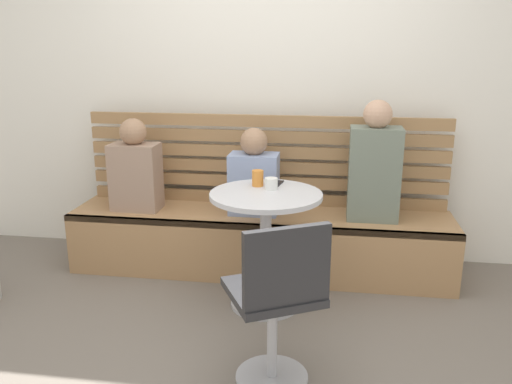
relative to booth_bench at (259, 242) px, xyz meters
name	(u,v)px	position (x,y,z in m)	size (l,w,h in m)	color
ground	(226,366)	(0.00, -1.20, -0.22)	(8.00, 8.00, 0.00)	#70665B
back_wall	(268,65)	(0.00, 0.44, 1.23)	(5.20, 0.10, 2.90)	white
booth_bench	(259,242)	(0.00, 0.00, 0.00)	(2.70, 0.52, 0.44)	#A87C51
booth_backrest	(264,160)	(0.00, 0.24, 0.56)	(2.65, 0.04, 0.67)	#9A7249
cafe_table	(266,228)	(0.11, -0.51, 0.30)	(0.68, 0.68, 0.74)	#ADADB2
white_chair	(278,299)	(0.27, -1.32, 0.24)	(0.54, 0.54, 0.85)	#ADADB2
person_adult	(375,167)	(0.78, 0.00, 0.59)	(0.34, 0.22, 0.81)	slate
person_child_left	(254,177)	(-0.04, 0.01, 0.49)	(0.34, 0.22, 0.61)	#8C9EC6
person_child_middle	(135,170)	(-0.89, -0.03, 0.51)	(0.34, 0.22, 0.66)	#9E7F6B
cup_tumbler_orange	(258,178)	(0.04, -0.36, 0.57)	(0.07, 0.07, 0.10)	orange
cup_ceramic_white	(271,184)	(0.13, -0.42, 0.55)	(0.08, 0.08, 0.07)	white
phone_on_table	(276,183)	(0.15, -0.29, 0.52)	(0.07, 0.14, 0.01)	black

